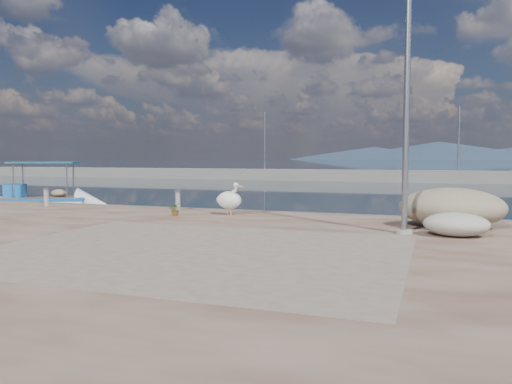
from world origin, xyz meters
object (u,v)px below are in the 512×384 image
object	(u,v)px
bollard_near	(178,199)
lamp_post	(407,108)
boat_left	(44,204)
pelican	(230,200)

from	to	relation	value
bollard_near	lamp_post	bearing A→B (deg)	-20.55
lamp_post	bollard_near	world-z (taller)	lamp_post
boat_left	lamp_post	size ratio (longest dim) A/B	0.83
boat_left	lamp_post	distance (m)	18.81
pelican	lamp_post	bearing A→B (deg)	0.08
pelican	lamp_post	distance (m)	6.98
boat_left	bollard_near	bearing A→B (deg)	-44.23
boat_left	pelican	size ratio (longest dim) A/B	4.79
boat_left	pelican	xyz separation A→B (m)	(11.51, -3.60, 0.83)
pelican	bollard_near	distance (m)	2.67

